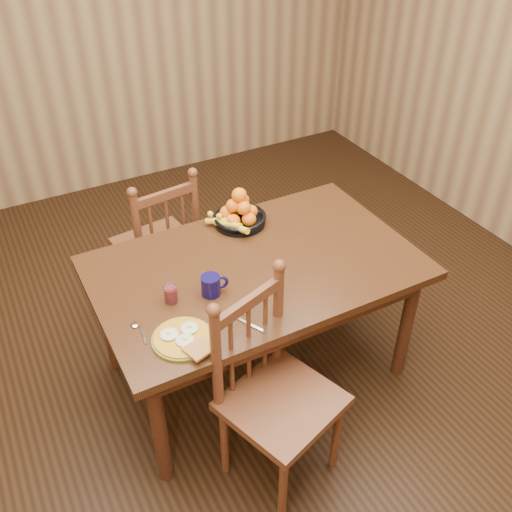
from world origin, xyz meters
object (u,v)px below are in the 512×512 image
chair_near (275,394)px  coffee_mug (212,285)px  breakfast_plate (183,338)px  dining_table (256,277)px  fruit_bowl (239,214)px  chair_far (159,246)px

chair_near → coffee_mug: chair_near is taller
breakfast_plate → chair_near: bearing=-39.6°
dining_table → breakfast_plate: (-0.52, -0.32, 0.10)m
dining_table → fruit_bowl: bearing=76.2°
dining_table → chair_near: size_ratio=1.57×
chair_near → fruit_bowl: (0.30, 0.94, 0.32)m
coffee_mug → fruit_bowl: 0.60m
coffee_mug → fruit_bowl: fruit_bowl is taller
coffee_mug → chair_far: bearing=88.0°
chair_far → breakfast_plate: 1.14m
coffee_mug → dining_table: bearing=19.6°
dining_table → chair_near: (-0.22, -0.57, -0.17)m
coffee_mug → fruit_bowl: bearing=51.1°
chair_near → breakfast_plate: chair_near is taller
dining_table → fruit_bowl: 0.40m
dining_table → coffee_mug: 0.33m
coffee_mug → fruit_bowl: size_ratio=0.41×
dining_table → coffee_mug: size_ratio=11.98×
dining_table → fruit_bowl: size_ratio=4.94×
dining_table → coffee_mug: bearing=-160.4°
dining_table → coffee_mug: (-0.29, -0.10, 0.14)m
dining_table → breakfast_plate: size_ratio=5.34×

